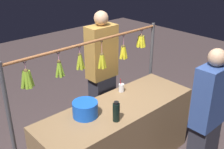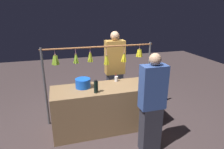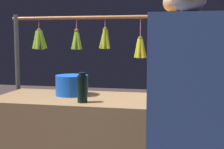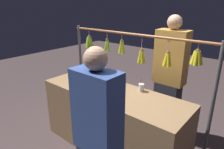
{
  "view_description": "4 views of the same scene",
  "coord_description": "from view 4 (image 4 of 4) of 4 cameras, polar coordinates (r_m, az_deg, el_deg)",
  "views": [
    {
      "loc": [
        1.9,
        1.98,
        2.51
      ],
      "look_at": [
        0.09,
        0.0,
        1.3
      ],
      "focal_mm": 44.03,
      "sensor_mm": 36.0,
      "label": 1
    },
    {
      "loc": [
        0.81,
        3.27,
        2.25
      ],
      "look_at": [
        -0.13,
        0.0,
        1.1
      ],
      "focal_mm": 31.32,
      "sensor_mm": 36.0,
      "label": 2
    },
    {
      "loc": [
        -0.5,
        2.49,
        1.34
      ],
      "look_at": [
        0.03,
        0.0,
        1.06
      ],
      "focal_mm": 51.62,
      "sensor_mm": 36.0,
      "label": 3
    },
    {
      "loc": [
        -1.55,
        1.83,
        1.95
      ],
      "look_at": [
        0.0,
        0.0,
        1.09
      ],
      "focal_mm": 32.82,
      "sensor_mm": 36.0,
      "label": 4
    }
  ],
  "objects": [
    {
      "name": "blue_bucket",
      "position": [
        2.91,
        -4.84,
        -0.47
      ],
      "size": [
        0.28,
        0.28,
        0.17
      ],
      "primitive_type": "cylinder",
      "color": "blue",
      "rests_on": "market_counter"
    },
    {
      "name": "drink_cup",
      "position": [
        2.63,
        8.17,
        -3.61
      ],
      "size": [
        0.07,
        0.07,
        0.18
      ],
      "color": "silver",
      "rests_on": "market_counter"
    },
    {
      "name": "water_bottle",
      "position": [
        2.59,
        -6.5,
        -2.59
      ],
      "size": [
        0.08,
        0.08,
        0.23
      ],
      "color": "black",
      "rests_on": "market_counter"
    },
    {
      "name": "ground_plane",
      "position": [
        3.09,
        0.05,
        -19.47
      ],
      "size": [
        12.0,
        12.0,
        0.0
      ],
      "primitive_type": "plane",
      "color": "#433535"
    },
    {
      "name": "customer_person",
      "position": [
        1.82,
        -3.93,
        -18.84
      ],
      "size": [
        0.39,
        0.21,
        1.65
      ],
      "color": "#2D2D38",
      "rests_on": "ground"
    },
    {
      "name": "display_rack",
      "position": [
        2.86,
        5.73,
        3.61
      ],
      "size": [
        2.24,
        0.14,
        1.58
      ],
      "color": "#4C4C51",
      "rests_on": "ground"
    },
    {
      "name": "vendor_person",
      "position": [
        3.03,
        15.57,
        -1.62
      ],
      "size": [
        0.43,
        0.23,
        1.8
      ],
      "color": "#2D2D38",
      "rests_on": "ground"
    },
    {
      "name": "market_counter",
      "position": [
        2.84,
        0.05,
        -12.67
      ],
      "size": [
        2.0,
        0.68,
        0.87
      ],
      "primitive_type": "cube",
      "color": "olive",
      "rests_on": "ground"
    }
  ]
}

